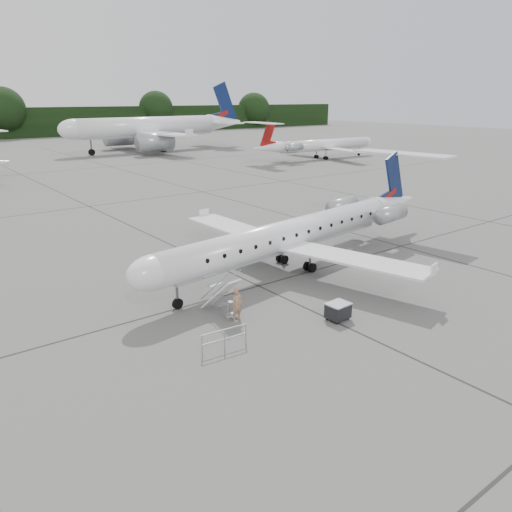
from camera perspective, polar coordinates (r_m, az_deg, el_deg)
ground at (r=30.14m, az=7.33°, el=-3.29°), size 320.00×320.00×0.00m
main_regional_jet at (r=31.48m, az=3.59°, el=4.05°), size 28.05×21.86×6.62m
airstair at (r=25.75m, az=-4.08°, el=-4.45°), size 1.14×2.30×2.07m
passenger at (r=24.95m, az=-2.17°, el=-5.59°), size 0.65×0.45×1.73m
safety_railing at (r=22.35m, az=-3.62°, el=-9.57°), size 2.20×0.28×1.00m
baggage_cart at (r=25.54m, az=9.35°, el=-6.22°), size 1.13×0.93×0.95m
bg_narrowbody at (r=106.83m, az=-12.38°, el=15.27°), size 38.82×28.35×13.73m
bg_regional_right at (r=93.01m, az=7.97°, el=13.07°), size 26.88×19.83×6.87m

